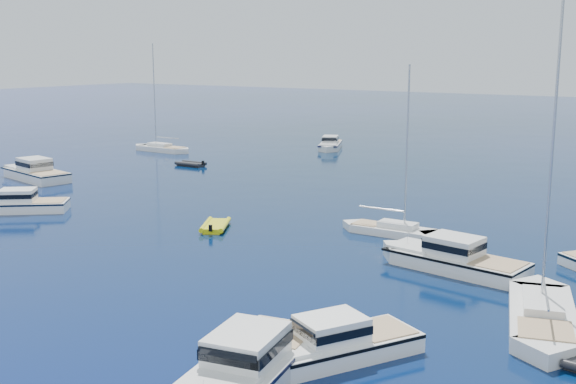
% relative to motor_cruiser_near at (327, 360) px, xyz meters
% --- Properties ---
extents(ground, '(400.00, 400.00, 0.00)m').
position_rel_motor_cruiser_near_xyz_m(ground, '(-11.10, -4.59, 0.00)').
color(ground, navy).
rests_on(ground, ground).
extents(motor_cruiser_near, '(6.73, 9.22, 2.36)m').
position_rel_motor_cruiser_near_xyz_m(motor_cruiser_near, '(0.00, 0.00, 0.00)').
color(motor_cruiser_near, white).
rests_on(motor_cruiser_near, ground).
extents(motor_cruiser_left, '(8.67, 7.73, 2.34)m').
position_rel_motor_cruiser_near_xyz_m(motor_cruiser_left, '(-35.22, 10.76, 0.00)').
color(motor_cruiser_left, white).
rests_on(motor_cruiser_left, ground).
extents(motor_cruiser_centre, '(10.28, 4.47, 2.61)m').
position_rel_motor_cruiser_near_xyz_m(motor_cruiser_centre, '(-0.28, 14.93, 0.00)').
color(motor_cruiser_centre, silver).
rests_on(motor_cruiser_centre, ground).
extents(motor_cruiser_far_l, '(11.06, 5.32, 2.79)m').
position_rel_motor_cruiser_near_xyz_m(motor_cruiser_far_l, '(-46.61, 21.21, 0.00)').
color(motor_cruiser_far_l, silver).
rests_on(motor_cruiser_far_l, ground).
extents(motor_cruiser_horizon, '(5.76, 8.80, 2.22)m').
position_rel_motor_cruiser_near_xyz_m(motor_cruiser_horizon, '(-33.08, 57.74, 0.00)').
color(motor_cruiser_horizon, silver).
rests_on(motor_cruiser_horizon, ground).
extents(sailboat_mid_r, '(6.04, 11.76, 16.74)m').
position_rel_motor_cruiser_near_xyz_m(sailboat_mid_r, '(6.46, 9.01, 0.00)').
color(sailboat_mid_r, silver).
rests_on(sailboat_mid_r, ground).
extents(sailboat_centre, '(8.38, 2.29, 12.28)m').
position_rel_motor_cruiser_near_xyz_m(sailboat_centre, '(-6.60, 20.59, 0.00)').
color(sailboat_centre, silver).
rests_on(sailboat_centre, ground).
extents(sailboat_far_l, '(9.75, 2.65, 14.29)m').
position_rel_motor_cruiser_near_xyz_m(sailboat_far_l, '(-50.28, 43.75, 0.00)').
color(sailboat_far_l, silver).
rests_on(sailboat_far_l, ground).
extents(tender_yellow, '(3.72, 4.41, 0.95)m').
position_rel_motor_cruiser_near_xyz_m(tender_yellow, '(-18.17, 15.08, 0.00)').
color(tender_yellow, yellow).
rests_on(tender_yellow, ground).
extents(tender_grey_far, '(3.61, 2.04, 0.95)m').
position_rel_motor_cruiser_near_xyz_m(tender_grey_far, '(-39.00, 36.42, 0.00)').
color(tender_grey_far, black).
rests_on(tender_grey_far, ground).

